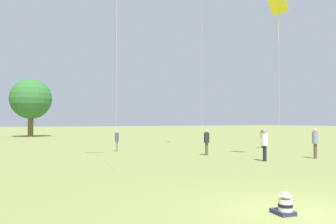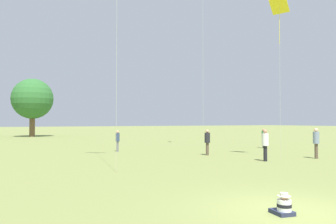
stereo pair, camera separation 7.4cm
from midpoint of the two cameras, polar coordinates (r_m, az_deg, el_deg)
name	(u,v)px [view 2 (the right image)]	position (r m, az deg, el deg)	size (l,w,h in m)	color
ground_plane	(293,212)	(8.85, 21.25, -15.99)	(300.00, 300.00, 0.00)	olive
seated_toddler	(283,206)	(8.49, 19.72, -15.15)	(0.49, 0.57, 0.54)	#282D47
person_standing_1	(207,140)	(21.70, 6.96, -4.87)	(0.47, 0.47, 1.68)	brown
person_standing_2	(316,140)	(21.54, 24.48, -4.49)	(0.47, 0.47, 1.82)	brown
person_standing_3	(265,142)	(19.10, 16.68, -5.08)	(0.45, 0.45, 1.77)	black
person_standing_6	(263,136)	(28.64, 16.36, -4.09)	(0.41, 0.41, 1.61)	black
person_standing_7	(118,139)	(24.51, -8.68, -4.65)	(0.40, 0.40, 1.55)	slate
kite_2	(279,10)	(21.60, 18.90, 16.39)	(1.11, 1.24, 9.51)	yellow
distant_tree_2	(33,99)	(52.05, -22.49, 2.10)	(5.91, 5.91, 8.54)	brown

